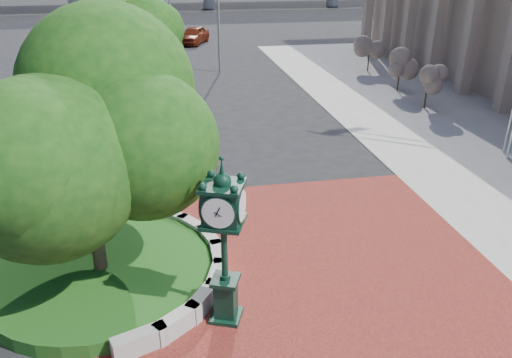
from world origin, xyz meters
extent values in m
plane|color=black|center=(0.00, 0.00, 0.00)|extent=(200.00, 200.00, 0.00)
cube|color=maroon|center=(0.00, -1.00, 0.02)|extent=(12.00, 12.00, 0.04)
cube|color=#9E9B93|center=(-3.91, -3.01, 0.27)|extent=(1.29, 0.76, 0.54)
cube|color=#9E9B93|center=(-3.05, -2.54, 0.27)|extent=(1.20, 1.04, 0.54)
cube|color=#9E9B93|center=(-2.38, -1.84, 0.27)|extent=(1.00, 1.22, 0.54)
cube|color=#9E9B93|center=(-1.95, -0.96, 0.27)|extent=(0.71, 1.30, 0.54)
cube|color=#9E9B93|center=(-1.80, 0.00, 0.27)|extent=(0.35, 1.25, 0.54)
cube|color=#9E9B93|center=(-1.95, 0.96, 0.27)|extent=(0.71, 1.30, 0.54)
cube|color=#9E9B93|center=(-2.38, 1.84, 0.27)|extent=(1.00, 1.22, 0.54)
cube|color=#9E9B93|center=(-3.05, 2.54, 0.27)|extent=(1.20, 1.04, 0.54)
cube|color=#9E9B93|center=(-3.91, 3.01, 0.27)|extent=(1.29, 0.76, 0.54)
cylinder|color=#184513|center=(-5.00, 0.00, 0.20)|extent=(6.10, 6.10, 0.40)
cylinder|color=#38281C|center=(-5.00, 0.00, 1.08)|extent=(0.36, 0.36, 2.17)
sphere|color=#123B10|center=(-5.00, 0.00, 3.73)|extent=(5.20, 5.20, 5.20)
cylinder|color=#38281C|center=(-4.00, 18.00, 0.96)|extent=(0.36, 0.36, 1.92)
sphere|color=#123B10|center=(-4.00, 18.00, 3.25)|extent=(4.40, 4.40, 4.40)
cube|color=black|center=(-1.86, -2.25, 0.07)|extent=(0.93, 0.93, 0.14)
cube|color=black|center=(-1.86, -2.25, 0.63)|extent=(0.64, 0.64, 0.98)
cube|color=black|center=(-1.86, -2.25, 1.15)|extent=(0.81, 0.81, 0.11)
cylinder|color=black|center=(-1.86, -2.25, 1.96)|extent=(0.15, 0.15, 1.52)
cube|color=black|center=(-1.86, -2.25, 3.18)|extent=(1.04, 1.04, 0.81)
cylinder|color=white|center=(-2.01, -2.64, 3.18)|extent=(0.69, 0.31, 0.72)
cylinder|color=white|center=(-1.70, -1.86, 3.18)|extent=(0.69, 0.31, 0.72)
cylinder|color=white|center=(-2.25, -2.10, 3.18)|extent=(0.31, 0.69, 0.72)
cylinder|color=white|center=(-1.46, -2.40, 3.18)|extent=(0.31, 0.69, 0.72)
sphere|color=black|center=(-1.86, -2.25, 3.73)|extent=(0.39, 0.39, 0.39)
cone|color=black|center=(-1.86, -2.25, 4.03)|extent=(0.16, 0.16, 0.45)
imported|color=#551B0C|center=(0.29, 37.76, 0.83)|extent=(3.73, 5.22, 1.65)
cylinder|color=#38281C|center=(11.67, 13.48, 0.60)|extent=(0.10, 0.10, 1.20)
sphere|color=#9D4E80|center=(11.67, 13.48, 1.60)|extent=(1.20, 1.20, 1.20)
cylinder|color=#38281C|center=(11.83, 17.36, 0.60)|extent=(0.10, 0.10, 1.20)
sphere|color=#9D4E80|center=(11.83, 17.36, 1.60)|extent=(1.20, 1.20, 1.20)
cylinder|color=#38281C|center=(12.18, 23.21, 0.60)|extent=(0.10, 0.10, 1.20)
sphere|color=#9D4E80|center=(12.18, 23.21, 1.60)|extent=(1.20, 1.20, 1.20)
camera|label=1|loc=(-2.94, -11.96, 8.26)|focal=35.00mm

